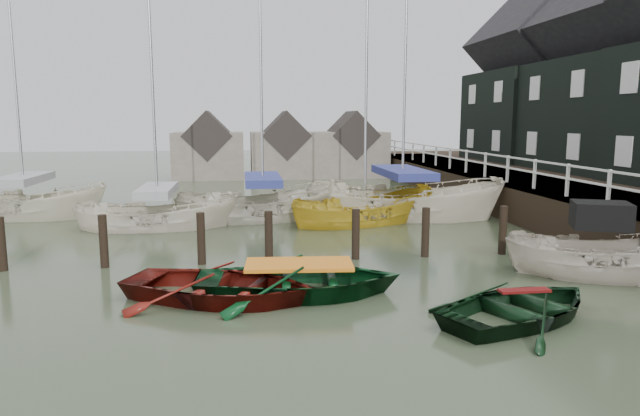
{
  "coord_description": "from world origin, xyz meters",
  "views": [
    {
      "loc": [
        -1.89,
        -12.17,
        3.85
      ],
      "look_at": [
        0.25,
        3.35,
        1.4
      ],
      "focal_mm": 32.0,
      "sensor_mm": 36.0,
      "label": 1
    }
  ],
  "objects": [
    {
      "name": "sailboat_e",
      "position": [
        -10.4,
        11.46,
        0.06
      ],
      "size": [
        6.91,
        3.51,
        9.49
      ],
      "rotation": [
        0.0,
        0.0,
        1.41
      ],
      "color": "beige",
      "rests_on": "ground"
    },
    {
      "name": "sailboat_a",
      "position": [
        -4.88,
        8.48,
        0.07
      ],
      "size": [
        5.77,
        2.26,
        10.23
      ],
      "rotation": [
        0.0,
        0.0,
        1.59
      ],
      "color": "beige",
      "rests_on": "ground"
    },
    {
      "name": "sailboat_c",
      "position": [
        2.66,
        8.53,
        0.01
      ],
      "size": [
        6.47,
        4.14,
        10.07
      ],
      "rotation": [
        0.0,
        0.0,
        1.9
      ],
      "color": "gold",
      "rests_on": "ground"
    },
    {
      "name": "ground",
      "position": [
        0.0,
        0.0,
        0.0
      ],
      "size": [
        120.0,
        120.0,
        0.0
      ],
      "primitive_type": "plane",
      "color": "#2E3924",
      "rests_on": "ground"
    },
    {
      "name": "motorboat",
      "position": [
        6.8,
        0.31,
        0.09
      ],
      "size": [
        4.89,
        3.34,
        2.73
      ],
      "rotation": [
        0.0,
        0.0,
        1.18
      ],
      "color": "#BBAFA0",
      "rests_on": "ground"
    },
    {
      "name": "sailboat_b",
      "position": [
        -1.1,
        9.83,
        0.06
      ],
      "size": [
        7.03,
        3.62,
        11.6
      ],
      "rotation": [
        0.0,
        0.0,
        1.74
      ],
      "color": "#BBB5A0",
      "rests_on": "ground"
    },
    {
      "name": "far_sheds",
      "position": [
        0.83,
        26.0,
        1.86
      ],
      "size": [
        14.0,
        4.08,
        4.39
      ],
      "color": "#665B51",
      "rests_on": "ground"
    },
    {
      "name": "rowboat_red",
      "position": [
        -2.37,
        -0.19,
        0.0
      ],
      "size": [
        5.14,
        4.46,
        0.89
      ],
      "primitive_type": "imported",
      "rotation": [
        0.0,
        0.0,
        1.19
      ],
      "color": "#5A120C",
      "rests_on": "ground"
    },
    {
      "name": "land_strip",
      "position": [
        15.0,
        10.0,
        0.0
      ],
      "size": [
        14.0,
        38.0,
        1.5
      ],
      "primitive_type": "cube",
      "color": "black",
      "rests_on": "ground"
    },
    {
      "name": "rowboat_green",
      "position": [
        -0.68,
        -0.04,
        0.0
      ],
      "size": [
        4.76,
        3.58,
        0.94
      ],
      "primitive_type": "imported",
      "rotation": [
        0.0,
        0.0,
        1.49
      ],
      "color": "#083215",
      "rests_on": "ground"
    },
    {
      "name": "rowboat_dkgreen",
      "position": [
        3.47,
        -2.2,
        0.0
      ],
      "size": [
        4.55,
        4.04,
        0.78
      ],
      "primitive_type": "imported",
      "rotation": [
        0.0,
        0.0,
        2.02
      ],
      "color": "black",
      "rests_on": "ground"
    },
    {
      "name": "sailboat_d",
      "position": [
        4.39,
        9.52,
        0.06
      ],
      "size": [
        8.31,
        5.45,
        12.5
      ],
      "rotation": [
        0.0,
        0.0,
        1.22
      ],
      "color": "silver",
      "rests_on": "ground"
    },
    {
      "name": "mooring_pilings",
      "position": [
        -1.11,
        3.0,
        0.5
      ],
      "size": [
        13.72,
        0.22,
        1.8
      ],
      "color": "black",
      "rests_on": "ground"
    },
    {
      "name": "pier",
      "position": [
        9.48,
        10.0,
        0.71
      ],
      "size": [
        3.04,
        32.0,
        2.7
      ],
      "color": "black",
      "rests_on": "ground"
    }
  ]
}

